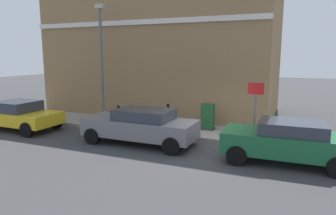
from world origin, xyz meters
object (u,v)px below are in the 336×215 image
at_px(car_grey, 141,125).
at_px(bollard_far_kerb, 119,116).
at_px(car_yellow, 18,115).
at_px(street_sign, 255,103).
at_px(car_green, 287,141).
at_px(lamppost, 101,58).
at_px(bollard_near_cabinet, 168,113).
at_px(utility_cabinet, 208,118).

height_order(car_grey, bollard_far_kerb, car_grey).
height_order(car_yellow, street_sign, street_sign).
bearing_deg(car_green, lamppost, -18.42).
relative_size(bollard_near_cabinet, bollard_far_kerb, 1.00).
bearing_deg(lamppost, bollard_near_cabinet, -85.89).
bearing_deg(car_grey, bollard_far_kerb, -37.44).
bearing_deg(street_sign, bollard_far_kerb, 90.38).
bearing_deg(street_sign, car_yellow, 99.20).
relative_size(car_green, bollard_near_cabinet, 3.84).
distance_m(car_grey, street_sign, 4.47).
relative_size(car_green, car_yellow, 1.00).
relative_size(car_green, street_sign, 1.73).
bearing_deg(car_yellow, bollard_far_kerb, -159.01).
xyz_separation_m(car_green, bollard_far_kerb, (1.60, 7.28, -0.04)).
xyz_separation_m(car_grey, bollard_far_kerb, (1.49, 1.94, -0.04)).
distance_m(bollard_far_kerb, lamppost, 3.25).
distance_m(car_yellow, bollard_far_kerb, 4.71).
height_order(car_yellow, bollard_near_cabinet, car_yellow).
bearing_deg(utility_cabinet, bollard_near_cabinet, 87.10).
relative_size(car_grey, utility_cabinet, 3.87).
distance_m(utility_cabinet, street_sign, 2.67).
xyz_separation_m(car_yellow, bollard_near_cabinet, (3.00, -6.30, 0.01)).
relative_size(utility_cabinet, bollard_far_kerb, 1.11).
xyz_separation_m(bollard_near_cabinet, street_sign, (-1.31, -4.15, 0.96)).
distance_m(car_green, car_yellow, 11.69).
bearing_deg(car_grey, car_yellow, 1.63).
distance_m(bollard_near_cabinet, street_sign, 4.46).
distance_m(utility_cabinet, lamppost, 6.07).
distance_m(car_grey, bollard_far_kerb, 2.45).
distance_m(car_green, utility_cabinet, 4.45).
bearing_deg(lamppost, utility_cabinet, -88.42).
distance_m(bollard_near_cabinet, lamppost, 4.36).
distance_m(street_sign, lamppost, 7.89).
bearing_deg(bollard_near_cabinet, car_green, -118.67).
relative_size(car_green, bollard_far_kerb, 3.84).
height_order(car_yellow, lamppost, lamppost).
height_order(car_green, car_yellow, car_green).
xyz_separation_m(utility_cabinet, lamppost, (-0.15, 5.47, 2.62)).
height_order(bollard_far_kerb, lamppost, lamppost).
bearing_deg(car_yellow, bollard_near_cabinet, -154.06).
bearing_deg(utility_cabinet, bollard_far_kerb, 107.93).
height_order(car_green, utility_cabinet, car_green).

